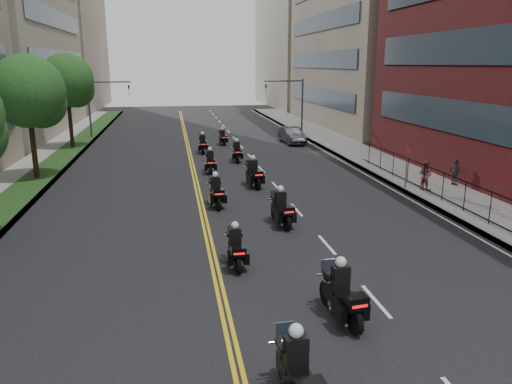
% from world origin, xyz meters
% --- Properties ---
extents(sidewalk_right, '(4.00, 90.00, 0.15)m').
position_xyz_m(sidewalk_right, '(12.00, 25.00, 0.07)').
color(sidewalk_right, gray).
rests_on(sidewalk_right, ground).
extents(sidewalk_left, '(4.00, 90.00, 0.15)m').
position_xyz_m(sidewalk_left, '(-12.00, 25.00, 0.07)').
color(sidewalk_left, gray).
rests_on(sidewalk_left, ground).
extents(grass_strip, '(2.00, 90.00, 0.04)m').
position_xyz_m(grass_strip, '(-11.20, 25.00, 0.17)').
color(grass_strip, '#1B3714').
rests_on(grass_strip, sidewalk_left).
extents(building_right_far, '(15.00, 28.00, 26.00)m').
position_xyz_m(building_right_far, '(21.50, 78.00, 13.00)').
color(building_right_far, gray).
rests_on(building_right_far, ground).
extents(building_left_far, '(16.00, 28.00, 26.00)m').
position_xyz_m(building_left_far, '(-22.00, 78.00, 13.00)').
color(building_left_far, '#806D5D').
rests_on(building_left_far, ground).
extents(iron_fence, '(0.05, 28.00, 1.50)m').
position_xyz_m(iron_fence, '(11.00, 12.00, 0.90)').
color(iron_fence, black).
rests_on(iron_fence, sidewalk_right).
extents(street_trees, '(4.40, 38.40, 7.98)m').
position_xyz_m(street_trees, '(-11.05, 18.61, 5.13)').
color(street_trees, black).
rests_on(street_trees, ground).
extents(traffic_signal_right, '(4.09, 0.20, 5.60)m').
position_xyz_m(traffic_signal_right, '(9.54, 42.00, 3.70)').
color(traffic_signal_right, '#3F3F44').
rests_on(traffic_signal_right, ground).
extents(traffic_signal_left, '(4.09, 0.20, 5.60)m').
position_xyz_m(traffic_signal_left, '(-9.54, 42.00, 3.70)').
color(traffic_signal_left, '#3F3F44').
rests_on(traffic_signal_left, ground).
extents(motorcycle_0, '(0.67, 2.52, 1.86)m').
position_xyz_m(motorcycle_0, '(-0.38, 0.69, 0.73)').
color(motorcycle_0, black).
rests_on(motorcycle_0, ground).
extents(motorcycle_1, '(0.75, 2.52, 1.86)m').
position_xyz_m(motorcycle_1, '(1.76, 4.07, 0.74)').
color(motorcycle_1, black).
rests_on(motorcycle_1, ground).
extents(motorcycle_2, '(0.51, 2.22, 1.64)m').
position_xyz_m(motorcycle_2, '(-0.69, 8.46, 0.65)').
color(motorcycle_2, black).
rests_on(motorcycle_2, ground).
extents(motorcycle_3, '(0.72, 2.45, 1.81)m').
position_xyz_m(motorcycle_3, '(1.92, 12.75, 0.72)').
color(motorcycle_3, black).
rests_on(motorcycle_3, ground).
extents(motorcycle_4, '(0.61, 2.41, 1.78)m').
position_xyz_m(motorcycle_4, '(-0.68, 16.36, 0.70)').
color(motorcycle_4, black).
rests_on(motorcycle_4, ground).
extents(motorcycle_5, '(0.77, 2.53, 1.87)m').
position_xyz_m(motorcycle_5, '(1.87, 20.13, 0.74)').
color(motorcycle_5, black).
rests_on(motorcycle_5, ground).
extents(motorcycle_6, '(0.55, 2.34, 1.73)m').
position_xyz_m(motorcycle_6, '(-0.35, 24.48, 0.68)').
color(motorcycle_6, black).
rests_on(motorcycle_6, ground).
extents(motorcycle_7, '(0.55, 2.33, 1.72)m').
position_xyz_m(motorcycle_7, '(1.92, 28.14, 0.68)').
color(motorcycle_7, black).
rests_on(motorcycle_7, ground).
extents(motorcycle_8, '(0.54, 2.35, 1.74)m').
position_xyz_m(motorcycle_8, '(-0.36, 32.22, 0.69)').
color(motorcycle_8, black).
rests_on(motorcycle_8, ground).
extents(motorcycle_9, '(0.59, 2.09, 1.55)m').
position_xyz_m(motorcycle_9, '(1.68, 36.26, 0.61)').
color(motorcycle_9, black).
rests_on(motorcycle_9, ground).
extents(parked_sedan, '(1.83, 4.57, 1.48)m').
position_xyz_m(parked_sedan, '(8.00, 36.02, 0.74)').
color(parked_sedan, black).
rests_on(parked_sedan, ground).
extents(pedestrian_b, '(0.98, 1.03, 1.67)m').
position_xyz_m(pedestrian_b, '(11.20, 17.30, 0.99)').
color(pedestrian_b, '#8E4D54').
rests_on(pedestrian_b, sidewalk_right).
extents(pedestrian_c, '(0.50, 0.93, 1.50)m').
position_xyz_m(pedestrian_c, '(13.50, 18.03, 0.90)').
color(pedestrian_c, '#44454C').
rests_on(pedestrian_c, sidewalk_right).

